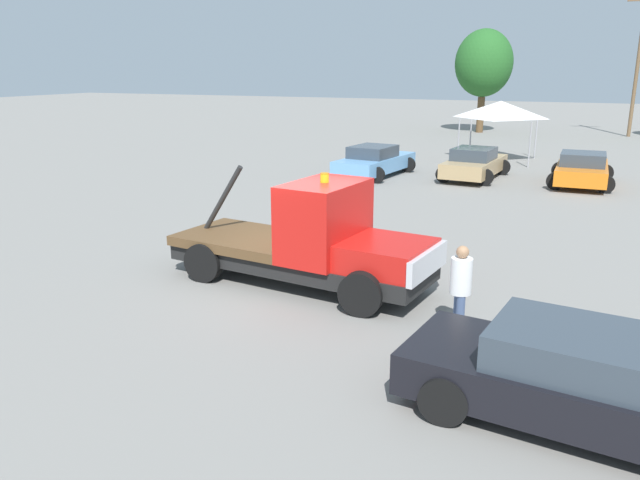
{
  "coord_description": "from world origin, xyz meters",
  "views": [
    {
      "loc": [
        5.57,
        -11.85,
        4.64
      ],
      "look_at": [
        0.5,
        0.0,
        1.05
      ],
      "focal_mm": 35.0,
      "sensor_mm": 36.0,
      "label": 1
    }
  ],
  "objects_px": {
    "person_near_truck": "(461,285)",
    "foreground_car": "(585,382)",
    "tow_truck": "(314,243)",
    "canopy_tent_white": "(500,110)",
    "traffic_cone": "(300,228)",
    "utility_pole": "(639,57)",
    "tree_left": "(484,63)",
    "parked_car_skyblue": "(374,161)",
    "parked_car_orange": "(582,169)",
    "parked_car_tan": "(474,164)"
  },
  "relations": [
    {
      "from": "parked_car_orange",
      "to": "canopy_tent_white",
      "type": "xyz_separation_m",
      "value": [
        -4.09,
        5.69,
        1.92
      ]
    },
    {
      "from": "person_near_truck",
      "to": "parked_car_skyblue",
      "type": "distance_m",
      "value": 16.96
    },
    {
      "from": "canopy_tent_white",
      "to": "person_near_truck",
      "type": "bearing_deg",
      "value": -83.87
    },
    {
      "from": "tow_truck",
      "to": "utility_pole",
      "type": "xyz_separation_m",
      "value": [
        7.74,
        36.29,
        4.31
      ]
    },
    {
      "from": "canopy_tent_white",
      "to": "utility_pole",
      "type": "relative_size",
      "value": 0.34
    },
    {
      "from": "canopy_tent_white",
      "to": "tree_left",
      "type": "height_order",
      "value": "tree_left"
    },
    {
      "from": "canopy_tent_white",
      "to": "utility_pole",
      "type": "distance_m",
      "value": 16.92
    },
    {
      "from": "person_near_truck",
      "to": "utility_pole",
      "type": "relative_size",
      "value": 0.17
    },
    {
      "from": "parked_car_orange",
      "to": "tow_truck",
      "type": "bearing_deg",
      "value": 161.87
    },
    {
      "from": "canopy_tent_white",
      "to": "parked_car_tan",
      "type": "bearing_deg",
      "value": -91.66
    },
    {
      "from": "parked_car_skyblue",
      "to": "utility_pole",
      "type": "distance_m",
      "value": 25.17
    },
    {
      "from": "parked_car_tan",
      "to": "parked_car_orange",
      "type": "relative_size",
      "value": 1.05
    },
    {
      "from": "parked_car_orange",
      "to": "foreground_car",
      "type": "bearing_deg",
      "value": -178.53
    },
    {
      "from": "tow_truck",
      "to": "tree_left",
      "type": "height_order",
      "value": "tree_left"
    },
    {
      "from": "parked_car_orange",
      "to": "tree_left",
      "type": "height_order",
      "value": "tree_left"
    },
    {
      "from": "parked_car_skyblue",
      "to": "parked_car_orange",
      "type": "distance_m",
      "value": 8.49
    },
    {
      "from": "foreground_car",
      "to": "utility_pole",
      "type": "height_order",
      "value": "utility_pole"
    },
    {
      "from": "parked_car_tan",
      "to": "canopy_tent_white",
      "type": "height_order",
      "value": "canopy_tent_white"
    },
    {
      "from": "utility_pole",
      "to": "canopy_tent_white",
      "type": "bearing_deg",
      "value": -113.75
    },
    {
      "from": "parked_car_skyblue",
      "to": "canopy_tent_white",
      "type": "relative_size",
      "value": 1.44
    },
    {
      "from": "tow_truck",
      "to": "traffic_cone",
      "type": "bearing_deg",
      "value": 126.57
    },
    {
      "from": "person_near_truck",
      "to": "utility_pole",
      "type": "xyz_separation_m",
      "value": [
        4.32,
        37.7,
        4.32
      ]
    },
    {
      "from": "person_near_truck",
      "to": "canopy_tent_white",
      "type": "distance_m",
      "value": 22.61
    },
    {
      "from": "tow_truck",
      "to": "traffic_cone",
      "type": "height_order",
      "value": "tow_truck"
    },
    {
      "from": "person_near_truck",
      "to": "foreground_car",
      "type": "bearing_deg",
      "value": 110.45
    },
    {
      "from": "tow_truck",
      "to": "person_near_truck",
      "type": "relative_size",
      "value": 3.67
    },
    {
      "from": "tow_truck",
      "to": "tree_left",
      "type": "xyz_separation_m",
      "value": [
        -2.18,
        35.12,
        3.88
      ]
    },
    {
      "from": "foreground_car",
      "to": "parked_car_tan",
      "type": "relative_size",
      "value": 1.1
    },
    {
      "from": "tow_truck",
      "to": "traffic_cone",
      "type": "relative_size",
      "value": 11.21
    },
    {
      "from": "traffic_cone",
      "to": "utility_pole",
      "type": "height_order",
      "value": "utility_pole"
    },
    {
      "from": "foreground_car",
      "to": "utility_pole",
      "type": "distance_m",
      "value": 40.26
    },
    {
      "from": "tree_left",
      "to": "tow_truck",
      "type": "bearing_deg",
      "value": -86.45
    },
    {
      "from": "foreground_car",
      "to": "traffic_cone",
      "type": "bearing_deg",
      "value": 143.69
    },
    {
      "from": "canopy_tent_white",
      "to": "foreground_car",
      "type": "bearing_deg",
      "value": -79.7
    },
    {
      "from": "tow_truck",
      "to": "person_near_truck",
      "type": "bearing_deg",
      "value": -14.94
    },
    {
      "from": "tow_truck",
      "to": "person_near_truck",
      "type": "distance_m",
      "value": 3.7
    },
    {
      "from": "traffic_cone",
      "to": "tree_left",
      "type": "bearing_deg",
      "value": 90.32
    },
    {
      "from": "foreground_car",
      "to": "parked_car_orange",
      "type": "xyz_separation_m",
      "value": [
        -0.39,
        18.96,
        -0.0
      ]
    },
    {
      "from": "person_near_truck",
      "to": "traffic_cone",
      "type": "xyz_separation_m",
      "value": [
        -5.42,
        5.0,
        -0.72
      ]
    },
    {
      "from": "foreground_car",
      "to": "parked_car_orange",
      "type": "height_order",
      "value": "same"
    },
    {
      "from": "person_near_truck",
      "to": "tree_left",
      "type": "xyz_separation_m",
      "value": [
        -5.6,
        36.53,
        3.89
      ]
    },
    {
      "from": "parked_car_tan",
      "to": "traffic_cone",
      "type": "bearing_deg",
      "value": 171.84
    },
    {
      "from": "foreground_car",
      "to": "canopy_tent_white",
      "type": "relative_size",
      "value": 1.47
    },
    {
      "from": "parked_car_skyblue",
      "to": "parked_car_tan",
      "type": "relative_size",
      "value": 1.08
    },
    {
      "from": "tree_left",
      "to": "utility_pole",
      "type": "distance_m",
      "value": 9.99
    },
    {
      "from": "parked_car_orange",
      "to": "traffic_cone",
      "type": "xyz_separation_m",
      "value": [
        -7.1,
        -11.73,
        -0.39
      ]
    },
    {
      "from": "tow_truck",
      "to": "person_near_truck",
      "type": "height_order",
      "value": "tow_truck"
    },
    {
      "from": "traffic_cone",
      "to": "utility_pole",
      "type": "distance_m",
      "value": 34.49
    },
    {
      "from": "tow_truck",
      "to": "parked_car_orange",
      "type": "distance_m",
      "value": 16.15
    },
    {
      "from": "person_near_truck",
      "to": "utility_pole",
      "type": "distance_m",
      "value": 38.19
    }
  ]
}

